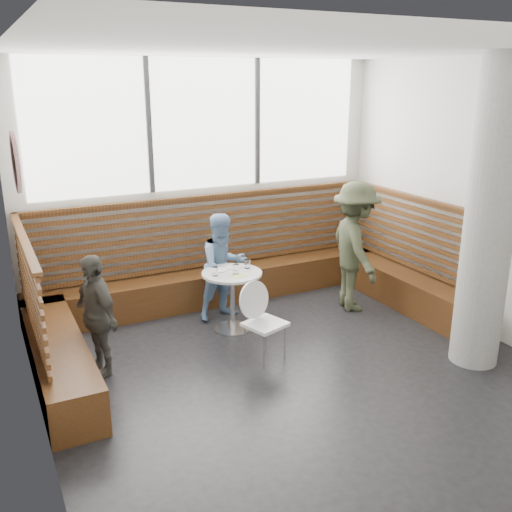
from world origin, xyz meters
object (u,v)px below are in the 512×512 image
cafe_table (232,289)px  adult_man (355,247)px  cafe_chair (262,315)px  child_left (96,315)px  child_back (223,267)px  concrete_column (490,217)px

cafe_table → adult_man: bearing=-2.5°
cafe_table → cafe_chair: size_ratio=0.85×
cafe_table → cafe_chair: bearing=-90.8°
cafe_table → child_left: 1.71m
adult_man → child_back: adult_man is taller
cafe_chair → child_back: size_ratio=0.64×
concrete_column → child_left: size_ratio=2.48×
adult_man → cafe_chair: bearing=127.8°
child_back → child_left: child_back is taller
cafe_table → cafe_chair: 0.82m
concrete_column → child_back: size_ratio=2.35×
cafe_chair → cafe_table: bearing=70.9°
child_back → concrete_column: bearing=-57.2°
adult_man → child_back: 1.74m
cafe_table → child_left: (-1.67, -0.35, 0.11)m
concrete_column → adult_man: concrete_column is taller
concrete_column → child_left: (-3.70, 1.53, -0.95)m
concrete_column → cafe_table: size_ratio=4.32×
concrete_column → child_back: bearing=130.5°
cafe_chair → adult_man: bearing=4.9°
concrete_column → cafe_table: (-2.03, 1.89, -1.07)m
concrete_column → cafe_table: concrete_column is taller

